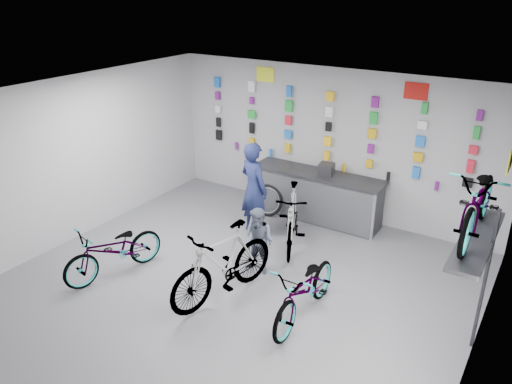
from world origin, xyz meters
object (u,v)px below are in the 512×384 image
Objects in this scene: bike_service at (292,218)px; bike_center at (223,263)px; customer at (258,241)px; counter at (316,197)px; clerk at (254,189)px; bike_right at (306,290)px; bike_left at (114,250)px.

bike_center is at bearing -117.53° from bike_service.
customer is at bearing -116.56° from bike_service.
customer is at bearing -88.00° from counter.
bike_service is at bearing -166.28° from clerk.
counter is at bearing 103.66° from bike_center.
counter reaches higher than bike_right.
customer is (1.93, 1.35, 0.11)m from bike_left.
customer reaches higher than bike_left.
clerk is at bearing 129.09° from customer.
bike_service is 1.03× the size of clerk.
bike_right is 2.81m from clerk.
counter is 3.30m from bike_right.
bike_left is (-1.85, -3.68, -0.03)m from counter.
counter is 2.36× the size of customer.
bike_right is at bearing -26.12° from customer.
bike_center is at bearing -171.93° from bike_right.
customer is (0.06, 0.90, -0.02)m from bike_center.
counter is at bearing 77.85° from bike_left.
bike_service is (-1.19, 1.78, 0.09)m from bike_right.
clerk is at bearing 136.99° from bike_right.
bike_service is (0.10, 1.99, -0.03)m from bike_center.
bike_left is 0.93× the size of bike_service.
counter is at bearing 112.39° from bike_right.
bike_service is at bearing 100.47° from bike_center.
bike_right is 1.42m from customer.
clerk reaches higher than bike_center.
clerk is (-2.06, 1.86, 0.44)m from bike_right.
counter is 1.44× the size of bike_service.
bike_left is at bearing -153.61° from bike_service.
customer reaches higher than counter.
bike_right is (1.29, 0.21, -0.12)m from bike_center.
clerk is at bearing 150.42° from bike_service.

